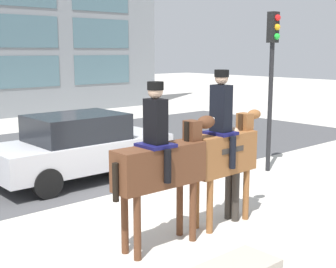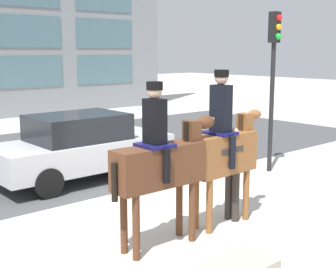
# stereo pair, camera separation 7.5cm
# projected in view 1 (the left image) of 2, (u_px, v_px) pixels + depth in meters

# --- Properties ---
(ground_plane) EXTENTS (80.00, 80.00, 0.00)m
(ground_plane) POSITION_uv_depth(u_px,v_px,m) (118.00, 202.00, 9.29)
(ground_plane) COLOR beige
(road_surface) EXTENTS (23.29, 8.50, 0.01)m
(road_surface) POSITION_uv_depth(u_px,v_px,m) (18.00, 160.00, 12.80)
(road_surface) COLOR #444447
(road_surface) RESTS_ON ground_plane
(mounted_horse_lead) EXTENTS (1.97, 0.65, 2.52)m
(mounted_horse_lead) POSITION_uv_depth(u_px,v_px,m) (162.00, 161.00, 6.96)
(mounted_horse_lead) COLOR #59331E
(mounted_horse_lead) RESTS_ON ground_plane
(mounted_horse_companion) EXTENTS (1.73, 0.65, 2.65)m
(mounted_horse_companion) POSITION_uv_depth(u_px,v_px,m) (224.00, 148.00, 7.92)
(mounted_horse_companion) COLOR brown
(mounted_horse_companion) RESTS_ON ground_plane
(pedestrian_bystander) EXTENTS (0.82, 0.44, 1.67)m
(pedestrian_bystander) POSITION_uv_depth(u_px,v_px,m) (233.00, 166.00, 8.12)
(pedestrian_bystander) COLOR #332D28
(pedestrian_bystander) RESTS_ON ground_plane
(street_car_near_lane) EXTENTS (4.17, 1.82, 1.54)m
(street_car_near_lane) POSITION_uv_depth(u_px,v_px,m) (80.00, 146.00, 10.79)
(street_car_near_lane) COLOR #B7B7BC
(street_car_near_lane) RESTS_ON ground_plane
(traffic_light) EXTENTS (0.24, 0.29, 3.87)m
(traffic_light) POSITION_uv_depth(u_px,v_px,m) (272.00, 66.00, 11.24)
(traffic_light) COLOR black
(traffic_light) RESTS_ON ground_plane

